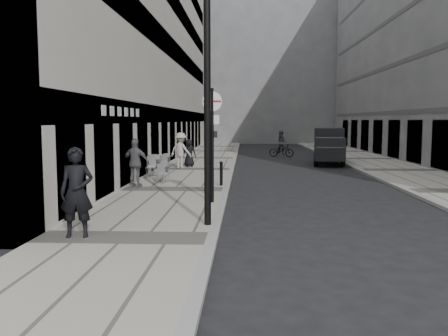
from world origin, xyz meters
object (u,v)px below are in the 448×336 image
Objects in this scene: lamppost at (207,75)px; cyclist at (282,147)px; walking_man at (77,192)px; sign_post at (212,130)px; panel_van at (329,144)px.

cyclist is at bearing 81.29° from lamppost.
walking_man is 4.20m from lamppost.
sign_post is at bearing 91.85° from lamppost.
sign_post is at bearing 50.34° from walking_man.
lamppost reaches higher than panel_van.
sign_post is 0.54× the size of lamppost.
lamppost reaches higher than walking_man.
walking_man reaches higher than cyclist.
sign_post is at bearing -83.69° from cyclist.
sign_post is 3.59m from lamppost.
walking_man is 26.41m from cyclist.
cyclist is at bearing 83.10° from sign_post.
walking_man is at bearing -153.80° from lamppost.
cyclist is (6.57, 25.58, -0.36)m from walking_man.
sign_post reaches higher than cyclist.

